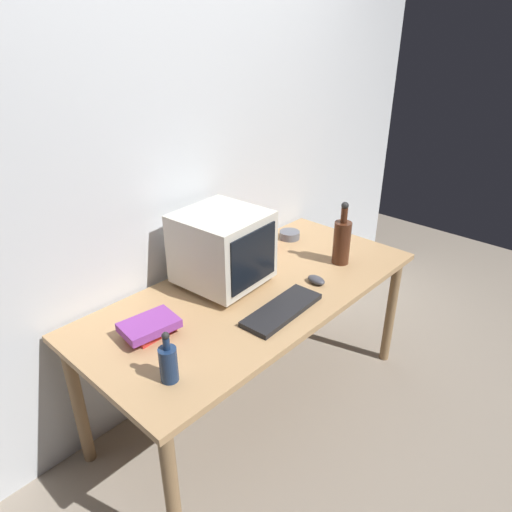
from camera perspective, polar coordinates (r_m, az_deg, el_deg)
The scene contains 11 objects.
ground_plane at distance 2.71m, azimuth -0.00°, elevation -17.34°, with size 6.00×6.00×0.00m, color gray.
back_wall at distance 2.36m, azimuth -8.35°, elevation 10.93°, with size 4.00×0.08×2.50m, color silver.
desk at distance 2.30m, azimuth -0.00°, elevation -5.72°, with size 1.76×0.80×0.72m.
crt_monitor at distance 2.23m, azimuth -4.13°, elevation 0.95°, with size 0.41×0.41×0.37m.
keyboard at distance 2.09m, azimuth 3.21°, elevation -6.60°, with size 0.42×0.15×0.02m, color black.
computer_mouse at distance 2.32m, azimuth 7.39°, elevation -2.93°, with size 0.06×0.10×0.04m, color #3F3F47.
bottle_tall at distance 2.49m, azimuth 10.48°, elevation 1.87°, with size 0.09×0.09×0.34m.
bottle_short at distance 1.72m, azimuth -10.69°, elevation -12.71°, with size 0.07×0.07×0.21m.
book_stack at distance 1.98m, azimuth -12.86°, elevation -8.47°, with size 0.24×0.18×0.07m.
mug at distance 2.65m, azimuth 1.15°, elevation 1.90°, with size 0.12×0.08×0.09m.
cd_spindle at distance 2.79m, azimuth 4.14°, elevation 2.59°, with size 0.12×0.12×0.04m, color #595B66.
Camera 1 is at (-1.43, -1.31, 1.89)m, focal length 32.64 mm.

